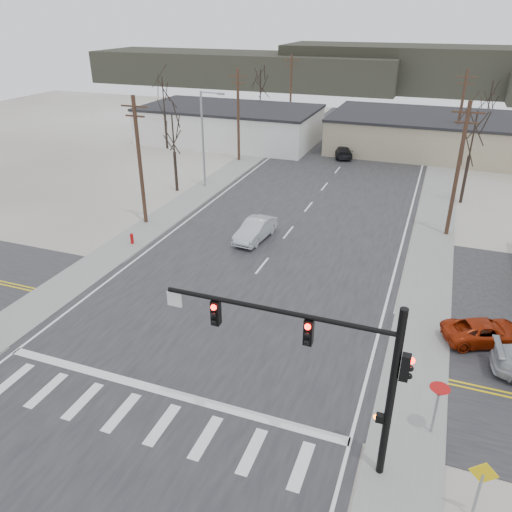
{
  "coord_description": "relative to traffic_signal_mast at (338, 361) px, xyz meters",
  "views": [
    {
      "loc": [
        10.08,
        -20.14,
        15.53
      ],
      "look_at": [
        0.91,
        4.39,
        2.6
      ],
      "focal_mm": 35.0,
      "sensor_mm": 36.0,
      "label": 1
    }
  ],
  "objects": [
    {
      "name": "hill_left",
      "position": [
        -42.89,
        98.2,
        -1.17
      ],
      "size": [
        70.0,
        18.0,
        7.0
      ],
      "primitive_type": "cube",
      "color": "#333026",
      "rests_on": "ground"
    },
    {
      "name": "ground",
      "position": [
        -7.89,
        6.2,
        -4.67
      ],
      "size": [
        140.0,
        140.0,
        0.0
      ],
      "primitive_type": "plane",
      "color": "silver",
      "rests_on": "ground"
    },
    {
      "name": "sidewalk_left",
      "position": [
        -18.49,
        26.2,
        -4.64
      ],
      "size": [
        3.0,
        90.0,
        0.06
      ],
      "primitive_type": "cube",
      "color": "gray",
      "rests_on": "ground"
    },
    {
      "name": "upole_left_d",
      "position": [
        -19.39,
        58.2,
        0.55
      ],
      "size": [
        2.2,
        0.3,
        10.0
      ],
      "color": "#43291F",
      "rests_on": "ground"
    },
    {
      "name": "main_road",
      "position": [
        -7.89,
        21.2,
        -4.65
      ],
      "size": [
        18.0,
        110.0,
        0.05
      ],
      "primitive_type": "cube",
      "color": "black",
      "rests_on": "ground"
    },
    {
      "name": "upole_right_a",
      "position": [
        3.61,
        24.2,
        0.55
      ],
      "size": [
        2.2,
        0.3,
        10.0
      ],
      "color": "#43291F",
      "rests_on": "ground"
    },
    {
      "name": "upole_left_b",
      "position": [
        -19.39,
        18.2,
        0.55
      ],
      "size": [
        2.2,
        0.3,
        10.0
      ],
      "color": "#43291F",
      "rests_on": "ground"
    },
    {
      "name": "tree_left_near",
      "position": [
        -20.89,
        26.2,
        0.55
      ],
      "size": [
        3.3,
        3.3,
        7.35
      ],
      "color": "#2E211C",
      "rests_on": "ground"
    },
    {
      "name": "hill_center",
      "position": [
        7.11,
        102.2,
        -0.17
      ],
      "size": [
        80.0,
        18.0,
        9.0
      ],
      "primitive_type": "cube",
      "color": "#333026",
      "rests_on": "ground"
    },
    {
      "name": "yield_sign",
      "position": [
        3.61,
        2.7,
        -2.61
      ],
      "size": [
        0.8,
        0.8,
        2.35
      ],
      "color": "gray",
      "rests_on": "ground"
    },
    {
      "name": "traffic_signal_mast",
      "position": [
        0.0,
        0.0,
        0.0
      ],
      "size": [
        8.95,
        0.43,
        7.2
      ],
      "color": "black",
      "rests_on": "ground"
    },
    {
      "name": "sidewalk_right",
      "position": [
        2.71,
        26.2,
        -4.64
      ],
      "size": [
        3.0,
        90.0,
        0.06
      ],
      "primitive_type": "cube",
      "color": "gray",
      "rests_on": "ground"
    },
    {
      "name": "tree_right_mid",
      "position": [
        4.61,
        32.2,
        1.26
      ],
      "size": [
        3.74,
        3.74,
        8.33
      ],
      "color": "#2E211C",
      "rests_on": "ground"
    },
    {
      "name": "upole_left_c",
      "position": [
        -19.39,
        38.2,
        0.55
      ],
      "size": [
        2.2,
        0.3,
        10.0
      ],
      "color": "#43291F",
      "rests_on": "ground"
    },
    {
      "name": "fire_hydrant",
      "position": [
        -18.09,
        14.2,
        -4.22
      ],
      "size": [
        0.24,
        0.24,
        0.87
      ],
      "color": "#A50C0C",
      "rests_on": "ground"
    },
    {
      "name": "sedan_crossing",
      "position": [
        -9.85,
        18.12,
        -3.87
      ],
      "size": [
        2.08,
        4.77,
        1.52
      ],
      "primitive_type": "imported",
      "rotation": [
        0.0,
        0.0,
        -0.1
      ],
      "color": "#A8AFB3",
      "rests_on": "main_road"
    },
    {
      "name": "upole_right_b",
      "position": [
        3.61,
        46.2,
        0.55
      ],
      "size": [
        2.2,
        0.3,
        10.0
      ],
      "color": "#43291F",
      "rests_on": "ground"
    },
    {
      "name": "tree_right_far",
      "position": [
        7.11,
        58.2,
        0.91
      ],
      "size": [
        3.52,
        3.52,
        7.84
      ],
      "color": "#2E211C",
      "rests_on": "ground"
    },
    {
      "name": "car_parked_red",
      "position": [
        5.83,
        10.16,
        -4.04
      ],
      "size": [
        4.77,
        3.55,
        1.2
      ],
      "primitive_type": "imported",
      "rotation": [
        0.0,
        0.0,
        1.98
      ],
      "color": "maroon",
      "rests_on": "parking_lot"
    },
    {
      "name": "cross_road",
      "position": [
        -7.89,
        6.2,
        -4.65
      ],
      "size": [
        90.0,
        10.0,
        0.04
      ],
      "primitive_type": "cube",
      "color": "black",
      "rests_on": "ground"
    },
    {
      "name": "building_left_far",
      "position": [
        -23.89,
        46.2,
        -2.42
      ],
      "size": [
        22.3,
        12.3,
        4.5
      ],
      "color": "silver",
      "rests_on": "ground"
    },
    {
      "name": "building_right_far",
      "position": [
        2.11,
        50.2,
        -2.52
      ],
      "size": [
        26.3,
        14.3,
        4.3
      ],
      "color": "tan",
      "rests_on": "ground"
    },
    {
      "name": "tree_left_mid",
      "position": [
        -29.89,
        40.2,
        1.61
      ],
      "size": [
        3.96,
        3.96,
        8.82
      ],
      "color": "#2E211C",
      "rests_on": "ground"
    },
    {
      "name": "car_far_a",
      "position": [
        -8.53,
        43.66,
        -3.96
      ],
      "size": [
        3.35,
        5.0,
        1.34
      ],
      "primitive_type": "imported",
      "rotation": [
        0.0,
        0.0,
        3.49
      ],
      "color": "black",
      "rests_on": "main_road"
    },
    {
      "name": "diamond_sign",
      "position": [
        5.11,
        -0.8,
        -3.07
      ],
      "size": [
        0.92,
        0.1,
        2.61
      ],
      "color": "gray",
      "rests_on": "ground"
    },
    {
      "name": "streetlight_main",
      "position": [
        -18.69,
        28.2,
        0.41
      ],
      "size": [
        2.4,
        0.25,
        9.0
      ],
      "color": "gray",
      "rests_on": "ground"
    },
    {
      "name": "car_far_b",
      "position": [
        -9.34,
        68.72,
        -3.89
      ],
      "size": [
        2.48,
        4.56,
        1.47
      ],
      "primitive_type": "imported",
      "rotation": [
        0.0,
        0.0,
        -0.18
      ],
      "color": "black",
      "rests_on": "main_road"
    },
    {
      "name": "tree_left_far",
      "position": [
        -21.89,
        52.2,
        1.61
      ],
      "size": [
        3.96,
        3.96,
        8.82
      ],
      "color": "#2E211C",
      "rests_on": "ground"
    }
  ]
}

